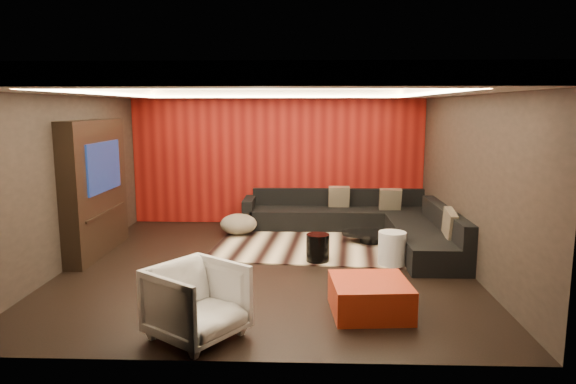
{
  "coord_description": "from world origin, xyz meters",
  "views": [
    {
      "loc": [
        0.59,
        -7.55,
        2.4
      ],
      "look_at": [
        0.3,
        0.6,
        1.05
      ],
      "focal_mm": 32.0,
      "sensor_mm": 36.0,
      "label": 1
    }
  ],
  "objects_px": {
    "coffee_table": "(371,237)",
    "armchair": "(197,302)",
    "white_side_table": "(392,249)",
    "drum_stool": "(318,248)",
    "sectional_sofa": "(367,223)",
    "orange_ottoman": "(370,297)"
  },
  "relations": [
    {
      "from": "white_side_table",
      "to": "armchair",
      "type": "xyz_separation_m",
      "value": [
        -2.45,
        -2.6,
        0.13
      ]
    },
    {
      "from": "drum_stool",
      "to": "armchair",
      "type": "relative_size",
      "value": 0.49
    },
    {
      "from": "armchair",
      "to": "white_side_table",
      "type": "bearing_deg",
      "value": -7.46
    },
    {
      "from": "drum_stool",
      "to": "sectional_sofa",
      "type": "height_order",
      "value": "sectional_sofa"
    },
    {
      "from": "white_side_table",
      "to": "orange_ottoman",
      "type": "bearing_deg",
      "value": -106.77
    },
    {
      "from": "coffee_table",
      "to": "orange_ottoman",
      "type": "height_order",
      "value": "orange_ottoman"
    },
    {
      "from": "orange_ottoman",
      "to": "white_side_table",
      "type": "bearing_deg",
      "value": 73.23
    },
    {
      "from": "armchair",
      "to": "sectional_sofa",
      "type": "bearing_deg",
      "value": 8.37
    },
    {
      "from": "coffee_table",
      "to": "armchair",
      "type": "height_order",
      "value": "armchair"
    },
    {
      "from": "armchair",
      "to": "drum_stool",
      "type": "bearing_deg",
      "value": 10.07
    },
    {
      "from": "coffee_table",
      "to": "drum_stool",
      "type": "bearing_deg",
      "value": -130.26
    },
    {
      "from": "armchair",
      "to": "coffee_table",
      "type": "bearing_deg",
      "value": 5.28
    },
    {
      "from": "white_side_table",
      "to": "sectional_sofa",
      "type": "bearing_deg",
      "value": 95.7
    },
    {
      "from": "coffee_table",
      "to": "drum_stool",
      "type": "xyz_separation_m",
      "value": [
        -0.98,
        -1.15,
        0.12
      ]
    },
    {
      "from": "coffee_table",
      "to": "sectional_sofa",
      "type": "xyz_separation_m",
      "value": [
        -0.02,
        0.48,
        0.15
      ]
    },
    {
      "from": "sectional_sofa",
      "to": "drum_stool",
      "type": "bearing_deg",
      "value": -120.24
    },
    {
      "from": "orange_ottoman",
      "to": "armchair",
      "type": "height_order",
      "value": "armchair"
    },
    {
      "from": "drum_stool",
      "to": "white_side_table",
      "type": "xyz_separation_m",
      "value": [
        1.13,
        -0.13,
        0.03
      ]
    },
    {
      "from": "coffee_table",
      "to": "armchair",
      "type": "distance_m",
      "value": 4.52
    },
    {
      "from": "orange_ottoman",
      "to": "armchair",
      "type": "relative_size",
      "value": 1.02
    },
    {
      "from": "armchair",
      "to": "sectional_sofa",
      "type": "distance_m",
      "value": 4.92
    },
    {
      "from": "coffee_table",
      "to": "white_side_table",
      "type": "xyz_separation_m",
      "value": [
        0.15,
        -1.29,
        0.15
      ]
    }
  ]
}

